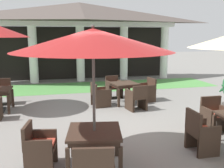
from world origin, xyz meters
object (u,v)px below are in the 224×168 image
at_px(patio_chair_near_foreground_south, 137,98).
at_px(patio_umbrella_far_back, 93,41).
at_px(patio_chair_mid_right_north, 2,93).
at_px(patio_chair_far_back_west, 39,148).
at_px(patio_table_far_back, 94,135).
at_px(patio_chair_near_foreground_north, 114,87).
at_px(patio_chair_mid_left_north, 215,116).
at_px(patio_chair_mid_left_west, 201,133).
at_px(patio_table_near_foreground, 124,86).
at_px(patio_chair_near_foreground_east, 147,90).
at_px(patio_chair_near_foreground_west, 100,95).

distance_m(patio_chair_near_foreground_south, patio_umbrella_far_back, 4.42).
distance_m(patio_chair_mid_right_north, patio_chair_far_back_west, 5.30).
bearing_deg(patio_table_far_back, patio_chair_near_foreground_north, 72.41).
bearing_deg(patio_chair_mid_left_north, patio_chair_mid_left_west, 44.95).
xyz_separation_m(patio_table_near_foreground, patio_chair_mid_left_north, (1.46, -3.25, -0.23)).
xyz_separation_m(patio_chair_near_foreground_south, patio_chair_mid_left_north, (1.30, -2.32, -0.00)).
bearing_deg(patio_chair_far_back_west, patio_umbrella_far_back, 90.00).
distance_m(patio_chair_mid_left_north, patio_chair_mid_right_north, 7.09).
bearing_deg(patio_table_near_foreground, patio_chair_near_foreground_north, 99.66).
bearing_deg(patio_chair_near_foreground_north, patio_chair_far_back_west, 52.69).
bearing_deg(patio_chair_mid_left_north, patio_chair_near_foreground_east, -80.57).
height_order(patio_chair_near_foreground_south, patio_chair_mid_left_north, patio_chair_mid_left_north).
height_order(patio_umbrella_far_back, patio_chair_far_back_west, patio_umbrella_far_back).
bearing_deg(patio_chair_near_foreground_north, patio_chair_mid_right_north, -9.64).
bearing_deg(patio_chair_mid_left_west, patio_chair_near_foreground_south, -174.57).
distance_m(patio_table_near_foreground, patio_chair_far_back_west, 5.06).
bearing_deg(patio_umbrella_far_back, patio_table_far_back, 180.00).
relative_size(patio_table_near_foreground, patio_chair_far_back_west, 1.15).
height_order(patio_chair_near_foreground_west, patio_chair_mid_left_west, patio_chair_mid_left_west).
height_order(patio_chair_mid_left_north, patio_chair_mid_right_north, patio_chair_mid_right_north).
bearing_deg(patio_chair_mid_left_west, patio_table_far_back, -86.47).
height_order(patio_chair_near_foreground_south, patio_chair_mid_right_north, patio_chair_mid_right_north).
bearing_deg(patio_chair_near_foreground_north, patio_chair_mid_left_north, 101.54).
xyz_separation_m(patio_chair_near_foreground_east, patio_table_far_back, (-2.77, -4.52, 0.23)).
xyz_separation_m(patio_chair_near_foreground_north, patio_chair_near_foreground_east, (1.09, -0.77, -0.01)).
distance_m(patio_chair_near_foreground_east, patio_chair_mid_right_north, 5.26).
height_order(patio_table_near_foreground, patio_chair_near_foreground_south, patio_chair_near_foreground_south).
height_order(patio_chair_near_foreground_north, patio_chair_mid_left_west, patio_chair_mid_left_west).
bearing_deg(patio_umbrella_far_back, patio_chair_near_foreground_east, 58.54).
bearing_deg(patio_chair_mid_right_north, patio_chair_near_foreground_north, -178.64).
relative_size(patio_chair_near_foreground_south, patio_chair_near_foreground_east, 1.00).
relative_size(patio_chair_mid_left_west, patio_chair_far_back_west, 1.05).
bearing_deg(patio_chair_far_back_west, patio_chair_near_foreground_north, 162.61).
distance_m(patio_table_near_foreground, patio_table_far_back, 4.73).
bearing_deg(patio_table_near_foreground, patio_chair_near_foreground_south, -80.34).
xyz_separation_m(patio_chair_near_foreground_south, patio_chair_mid_left_west, (0.28, -3.32, 0.00)).
relative_size(patio_chair_mid_left_north, patio_umbrella_far_back, 0.32).
height_order(patio_chair_near_foreground_east, patio_chair_mid_right_north, patio_chair_mid_right_north).
relative_size(patio_chair_mid_left_north, patio_chair_far_back_west, 1.01).
distance_m(patio_chair_near_foreground_west, patio_chair_far_back_west, 4.45).
relative_size(patio_chair_near_foreground_north, patio_chair_mid_left_west, 0.94).
bearing_deg(patio_chair_near_foreground_east, patio_chair_far_back_west, 129.40).
distance_m(patio_chair_mid_left_north, patio_umbrella_far_back, 3.98).
bearing_deg(patio_chair_near_foreground_south, patio_chair_mid_left_west, -94.83).
height_order(patio_table_near_foreground, patio_table_far_back, patio_table_near_foreground).
height_order(patio_chair_near_foreground_north, patio_chair_near_foreground_south, patio_chair_near_foreground_north).
bearing_deg(patio_chair_mid_left_west, patio_chair_near_foreground_east, 174.21).
bearing_deg(patio_umbrella_far_back, patio_table_near_foreground, 67.19).
xyz_separation_m(patio_table_near_foreground, patio_chair_mid_left_west, (0.44, -4.25, -0.23)).
xyz_separation_m(patio_chair_near_foreground_east, patio_chair_mid_right_north, (-5.20, 0.77, 0.01)).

